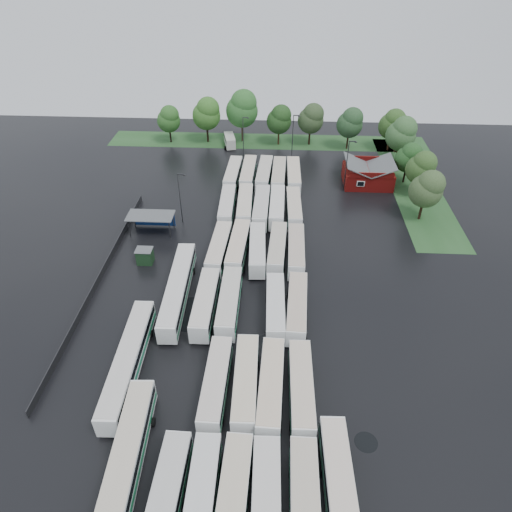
{
  "coord_description": "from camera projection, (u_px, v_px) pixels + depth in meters",
  "views": [
    {
      "loc": [
        5.19,
        -46.11,
        45.42
      ],
      "look_at": [
        2.0,
        12.0,
        2.5
      ],
      "focal_mm": 32.0,
      "sensor_mm": 36.0,
      "label": 1
    }
  ],
  "objects": [
    {
      "name": "tree_north_6",
      "position": [
        393.0,
        124.0,
        107.84
      ],
      "size": [
        6.2,
        6.2,
        10.27
      ],
      "color": "#3C2113",
      "rests_on": "ground"
    },
    {
      "name": "utility_hut",
      "position": [
        145.0,
        256.0,
        74.3
      ],
      "size": [
        2.7,
        2.2,
        2.62
      ],
      "color": "black",
      "rests_on": "ground"
    },
    {
      "name": "bus_r3c2",
      "position": [
        257.0,
        249.0,
        74.85
      ],
      "size": [
        3.13,
        12.36,
        3.41
      ],
      "rotation": [
        0.0,
        0.0,
        0.04
      ],
      "color": "white",
      "rests_on": "ground"
    },
    {
      "name": "tree_north_5",
      "position": [
        351.0,
        122.0,
        108.55
      ],
      "size": [
        6.22,
        6.22,
        10.3
      ],
      "color": "black",
      "rests_on": "ground"
    },
    {
      "name": "bus_r3c0",
      "position": [
        219.0,
        248.0,
        75.04
      ],
      "size": [
        3.18,
        12.51,
        3.45
      ],
      "rotation": [
        0.0,
        0.0,
        -0.04
      ],
      "color": "white",
      "rests_on": "ground"
    },
    {
      "name": "bus_r5c3",
      "position": [
        279.0,
        175.0,
        96.49
      ],
      "size": [
        3.02,
        12.76,
        3.53
      ],
      "rotation": [
        0.0,
        0.0,
        -0.03
      ],
      "color": "white",
      "rests_on": "ground"
    },
    {
      "name": "bus_r3c3",
      "position": [
        277.0,
        249.0,
        74.95
      ],
      "size": [
        3.15,
        12.43,
        3.43
      ],
      "rotation": [
        0.0,
        0.0,
        -0.04
      ],
      "color": "white",
      "rests_on": "ground"
    },
    {
      "name": "bus_r4c3",
      "position": [
        277.0,
        207.0,
        85.76
      ],
      "size": [
        2.84,
        12.63,
        3.51
      ],
      "rotation": [
        0.0,
        0.0,
        -0.01
      ],
      "color": "white",
      "rests_on": "ground"
    },
    {
      "name": "puddle_3",
      "position": [
        267.0,
        343.0,
        60.71
      ],
      "size": [
        3.33,
        3.33,
        0.01
      ],
      "primitive_type": "cylinder",
      "color": "black",
      "rests_on": "ground"
    },
    {
      "name": "lamp_post_ne",
      "position": [
        348.0,
        162.0,
        92.23
      ],
      "size": [
        1.62,
        0.31,
        10.49
      ],
      "color": "#2D2D30",
      "rests_on": "ground"
    },
    {
      "name": "bus_r1c3",
      "position": [
        271.0,
        387.0,
        52.73
      ],
      "size": [
        3.05,
        12.73,
        3.52
      ],
      "rotation": [
        0.0,
        0.0,
        -0.03
      ],
      "color": "white",
      "rests_on": "ground"
    },
    {
      "name": "lamp_post_nw",
      "position": [
        180.0,
        195.0,
        81.81
      ],
      "size": [
        1.52,
        0.3,
        9.86
      ],
      "color": "#2D2D30",
      "rests_on": "ground"
    },
    {
      "name": "bus_r1c4",
      "position": [
        301.0,
        388.0,
        52.57
      ],
      "size": [
        2.88,
        12.52,
        3.47
      ],
      "rotation": [
        0.0,
        0.0,
        0.02
      ],
      "color": "white",
      "rests_on": "ground"
    },
    {
      "name": "bus_r5c1",
      "position": [
        248.0,
        174.0,
        97.14
      ],
      "size": [
        2.97,
        12.67,
        3.51
      ],
      "rotation": [
        0.0,
        0.0,
        -0.02
      ],
      "color": "white",
      "rests_on": "ground"
    },
    {
      "name": "artic_bus_west_b",
      "position": [
        178.0,
        289.0,
        66.67
      ],
      "size": [
        3.27,
        19.17,
        3.54
      ],
      "rotation": [
        0.0,
        0.0,
        0.03
      ],
      "color": "white",
      "rests_on": "ground"
    },
    {
      "name": "bus_r2c4",
      "position": [
        297.0,
        307.0,
        63.57
      ],
      "size": [
        3.19,
        12.53,
        3.46
      ],
      "rotation": [
        0.0,
        0.0,
        -0.05
      ],
      "color": "white",
      "rests_on": "ground"
    },
    {
      "name": "tree_east_0",
      "position": [
        428.0,
        189.0,
        82.1
      ],
      "size": [
        6.08,
        6.08,
        10.08
      ],
      "color": "black",
      "rests_on": "ground"
    },
    {
      "name": "puddle_0",
      "position": [
        211.0,
        480.0,
        45.87
      ],
      "size": [
        4.14,
        4.14,
        0.01
      ],
      "primitive_type": "cylinder",
      "color": "black",
      "rests_on": "ground"
    },
    {
      "name": "bus_r0c2",
      "position": [
        233.0,
        504.0,
        42.09
      ],
      "size": [
        3.08,
        12.88,
        3.56
      ],
      "rotation": [
        0.0,
        0.0,
        -0.03
      ],
      "color": "white",
      "rests_on": "ground"
    },
    {
      "name": "tree_east_1",
      "position": [
        422.0,
        167.0,
        89.81
      ],
      "size": [
        5.8,
        5.8,
        9.61
      ],
      "color": "black",
      "rests_on": "ground"
    },
    {
      "name": "bus_r3c1",
      "position": [
        238.0,
        247.0,
        75.29
      ],
      "size": [
        3.3,
        12.85,
        3.54
      ],
      "rotation": [
        0.0,
        0.0,
        -0.05
      ],
      "color": "white",
      "rests_on": "ground"
    },
    {
      "name": "tree_north_4",
      "position": [
        312.0,
        118.0,
        110.62
      ],
      "size": [
        6.3,
        6.3,
        10.43
      ],
      "color": "black",
      "rests_on": "ground"
    },
    {
      "name": "bus_r2c0",
      "position": [
        205.0,
        303.0,
        64.19
      ],
      "size": [
        2.74,
        12.67,
        3.53
      ],
      "rotation": [
        0.0,
        0.0,
        -0.0
      ],
      "color": "white",
      "rests_on": "ground"
    },
    {
      "name": "puddle_1",
      "position": [
        318.0,
        463.0,
        47.3
      ],
      "size": [
        3.25,
        3.25,
        0.01
      ],
      "primitive_type": "cylinder",
      "color": "black",
      "rests_on": "ground"
    },
    {
      "name": "bus_r4c1",
      "position": [
        245.0,
        206.0,
        86.23
      ],
      "size": [
        3.04,
        12.66,
        3.5
      ],
      "rotation": [
        0.0,
        0.0,
        0.03
      ],
      "color": "white",
      "rests_on": "ground"
    },
    {
      "name": "bus_r0c1",
      "position": [
        201.0,
        502.0,
        42.35
      ],
      "size": [
        2.78,
        12.41,
        3.45
      ],
      "rotation": [
        0.0,
        0.0,
        0.01
      ],
      "color": "white",
      "rests_on": "ground"
    },
    {
      "name": "grass_strip_east",
      "position": [
        414.0,
        185.0,
        97.13
      ],
      "size": [
        10.0,
        50.0,
        0.01
      ],
      "primitive_type": "cube",
      "color": "#234D22",
      "rests_on": "ground"
    },
    {
      "name": "bus_r5c2",
      "position": [
        264.0,
        174.0,
        96.91
      ],
      "size": [
        3.33,
        12.88,
        3.55
      ],
      "rotation": [
        0.0,
        0.0,
        -0.05
      ],
      "color": "white",
      "rests_on": "ground"
    },
    {
      "name": "bus_r1c2",
      "position": [
        246.0,
        383.0,
        53.2
      ],
      "size": [
        2.95,
        12.68,
        3.51
      ],
      "rotation": [
        0.0,
        0.0,
        0.02
      ],
      "color": "white",
      "rests_on": "ground"
    },
    {
      "name": "tree_north_2",
      "position": [
        243.0,
        108.0,
        111.4
      ],
      "size": [
        7.88,
        7.88,
        13.05
      ],
      "color": "#39271A",
      "rests_on": "ground"
    },
    {
      "name": "puddle_2",
      "position": [
        191.0,
        314.0,
        65.26
      ],
      "size": [
        7.25,
        7.25,
        0.01
      ],
      "primitive_type": "cylinder",
      "color": "black",
      "rests_on": "ground"
    },
    {
      "name": "bus_r4c2",
      "position": [
        261.0,
        208.0,
        85.59
      ],
      "size": [
        2.9,
        12.81,
        3.56
      ],
      "rotation": [
        0.0,
        0.0,
        -0.01
      ],
      "color": "white",
      "rests_on": "ground"
    },
    {
      "name": "tree_east_2",
      "position": [
        409.0,
        157.0,
        94.6
      ],
      "size": [
        5.43,
        5.43,
        9.0
      ],
      "color": "black",
      "rests_on": "ground"
    },
    {
      "name": "artic_bus_west_c",
      "position": [
        129.0,
        361.0,
        55.8
      ],
      "size": [
        3.11,
        18.8,
        3.48
      ],
      "rotation": [
        0.0,
        0.0,
        0.03
      ],
      "color": "white",
      "rests_on": "ground"
    },
    {
      "name": "wash_shed",
      "position": [
        151.0,
        217.0,
        80.92
      ],
      "size": [
        8.2,
        4.2,
        3.58
      ],
      "color": "#2D2D30",
      "rests_on": "ground"
    },
    {
      "name": "ground",
      "position": [
        237.0,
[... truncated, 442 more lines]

